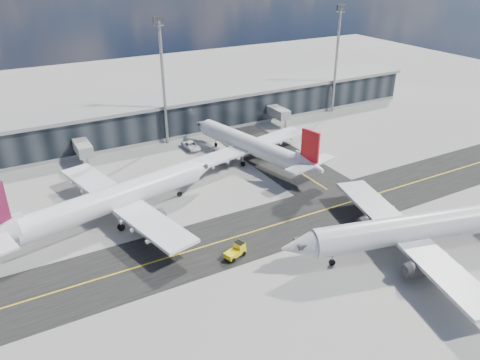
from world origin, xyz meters
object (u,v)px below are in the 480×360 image
Objects in this scene: service_van at (191,146)px; airliner_redtail at (252,146)px; baggage_tug at (236,250)px; airliner_near at (417,228)px; airliner_af at (111,200)px.

airliner_redtail is at bearing -57.82° from service_van.
baggage_tug is at bearing -136.95° from airliner_redtail.
baggage_tug is at bearing -105.77° from service_van.
airliner_near is 55.92m from service_van.
airliner_redtail reaches higher than service_van.
airliner_near is 6.92× the size of service_van.
airliner_redtail reaches higher than baggage_tug.
airliner_af is 48.70m from airliner_near.
airliner_af is 34.07m from service_van.
airliner_af is 1.11× the size of airliner_redtail.
service_van is at bearing 110.23° from airliner_redtail.
airliner_near is 11.29× the size of baggage_tug.
airliner_near reaches higher than service_van.
airliner_redtail is 0.92× the size of airliner_near.
service_van is at bearing 120.56° from airliner_af.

